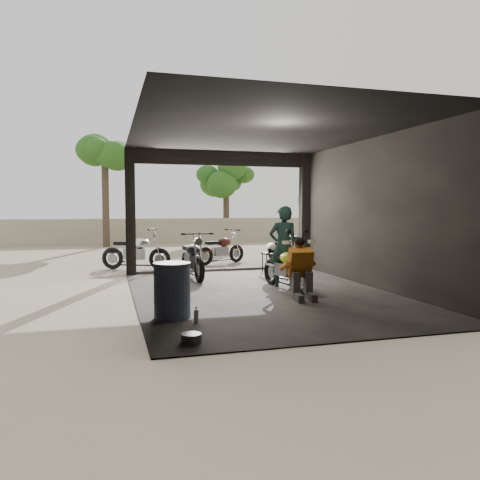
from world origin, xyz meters
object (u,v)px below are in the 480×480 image
main_bike (286,264)px  stool (270,255)px  left_bike (192,255)px  outside_bike_c (302,243)px  rider (283,247)px  helmet (271,248)px  outside_bike_a (136,249)px  outside_bike_b (221,247)px  sign_post (309,211)px  mechanic (302,270)px  oil_drum (172,291)px

main_bike → stool: (0.52, 2.41, -0.07)m
left_bike → outside_bike_c: 4.40m
outside_bike_c → rider: (-2.10, -3.82, 0.25)m
left_bike → helmet: 2.23m
main_bike → outside_bike_a: bearing=115.7°
outside_bike_b → rider: (0.33, -4.38, 0.35)m
outside_bike_a → helmet: 3.77m
outside_bike_c → stool: 2.42m
outside_bike_a → main_bike: bearing=-121.5°
sign_post → stool: bearing=-138.9°
stool → sign_post: size_ratio=0.23×
outside_bike_a → sign_post: size_ratio=0.72×
outside_bike_b → outside_bike_c: size_ratio=0.84×
outside_bike_c → rider: bearing=157.8°
mechanic → sign_post: size_ratio=0.47×
rider → oil_drum: 3.58m
mechanic → outside_bike_a: bearing=123.4°
main_bike → outside_bike_b: size_ratio=1.04×
mechanic → stool: 3.60m
outside_bike_a → outside_bike_b: outside_bike_a is taller
oil_drum → outside_bike_a: bearing=91.9°
outside_bike_c → helmet: size_ratio=6.60×
oil_drum → outside_bike_b: bearing=70.3°
left_bike → main_bike: bearing=-54.2°
outside_bike_a → outside_bike_b: 2.67m
left_bike → outside_bike_a: outside_bike_a is taller
outside_bike_a → rider: bearing=-118.4°
main_bike → oil_drum: 3.28m
outside_bike_a → rider: 4.75m
outside_bike_a → sign_post: bearing=-61.9°
outside_bike_b → rider: bearing=158.2°
outside_bike_a → outside_bike_c: outside_bike_c is taller
main_bike → outside_bike_a: 4.98m
outside_bike_b → helmet: outside_bike_b is taller
stool → mechanic: bearing=-100.2°
stool → oil_drum: size_ratio=0.63×
sign_post → main_bike: bearing=-124.3°
rider → mechanic: (-0.20, -1.47, -0.32)m
helmet → oil_drum: oil_drum is taller
sign_post → rider: bearing=-125.5°
main_bike → outside_bike_c: bearing=53.3°
main_bike → sign_post: 5.28m
outside_bike_a → oil_drum: 6.04m
main_bike → rider: bearing=68.6°
mechanic → sign_post: (2.66, 5.63, 1.04)m
outside_bike_b → outside_bike_c: outside_bike_c is taller
stool → sign_post: 3.12m
mechanic → oil_drum: 2.65m
outside_bike_b → outside_bike_c: (2.43, -0.55, 0.10)m
outside_bike_c → sign_post: size_ratio=0.79×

